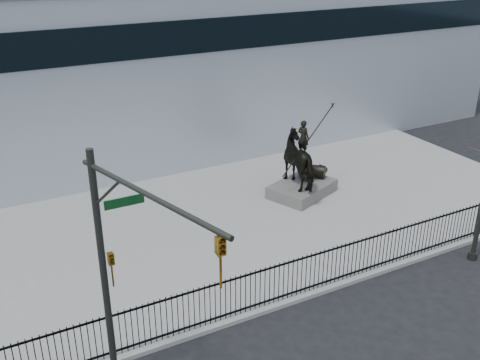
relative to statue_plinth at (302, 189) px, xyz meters
name	(u,v)px	position (x,y,z in m)	size (l,w,h in m)	color
ground	(327,315)	(-4.33, -7.90, -0.43)	(120.00, 120.00, 0.00)	black
plaza	(229,224)	(-4.33, -0.90, -0.36)	(30.00, 12.00, 0.15)	gray
building	(127,64)	(-4.33, 12.10, 4.07)	(44.00, 14.00, 9.00)	silver
picket_fence	(307,273)	(-4.33, -6.65, 0.47)	(22.10, 0.10, 1.50)	black
statue_plinth	(302,189)	(0.00, 0.00, 0.00)	(3.02, 2.07, 0.57)	#575550
equestrian_statue	(304,160)	(0.05, 0.02, 1.47)	(3.62, 2.97, 3.28)	black
traffic_signal_left	(122,275)	(-11.08, -8.53, 3.60)	(1.52, 4.84, 7.00)	#262A24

